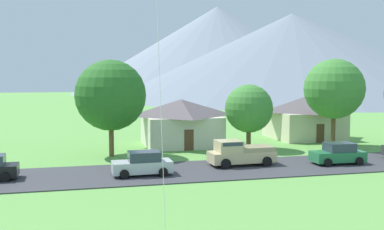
{
  "coord_description": "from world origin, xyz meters",
  "views": [
    {
      "loc": [
        -5.36,
        -0.85,
        7.14
      ],
      "look_at": [
        0.75,
        24.11,
        4.89
      ],
      "focal_mm": 42.48,
      "sensor_mm": 36.0,
      "label": 1
    }
  ],
  "objects_px": {
    "house_left_center": "(181,121)",
    "tree_near_right": "(334,89)",
    "tree_center": "(111,95)",
    "pickup_truck_sand_east_side": "(240,153)",
    "tree_left_of_center": "(249,109)",
    "parked_car_silver_east_end": "(143,164)",
    "house_right_center": "(304,117)",
    "parked_car_green_mid_east": "(338,154)"
  },
  "relations": [
    {
      "from": "tree_center",
      "to": "tree_near_right",
      "type": "bearing_deg",
      "value": 0.12
    },
    {
      "from": "parked_car_green_mid_east",
      "to": "pickup_truck_sand_east_side",
      "type": "distance_m",
      "value": 7.95
    },
    {
      "from": "tree_left_of_center",
      "to": "parked_car_green_mid_east",
      "type": "distance_m",
      "value": 10.23
    },
    {
      "from": "house_left_center",
      "to": "tree_near_right",
      "type": "bearing_deg",
      "value": -17.73
    },
    {
      "from": "house_left_center",
      "to": "pickup_truck_sand_east_side",
      "type": "bearing_deg",
      "value": -79.28
    },
    {
      "from": "pickup_truck_sand_east_side",
      "to": "tree_center",
      "type": "bearing_deg",
      "value": 144.08
    },
    {
      "from": "parked_car_green_mid_east",
      "to": "pickup_truck_sand_east_side",
      "type": "xyz_separation_m",
      "value": [
        -7.84,
        1.31,
        0.19
      ]
    },
    {
      "from": "parked_car_silver_east_end",
      "to": "pickup_truck_sand_east_side",
      "type": "height_order",
      "value": "pickup_truck_sand_east_side"
    },
    {
      "from": "house_right_center",
      "to": "parked_car_green_mid_east",
      "type": "height_order",
      "value": "house_right_center"
    },
    {
      "from": "house_right_center",
      "to": "house_left_center",
      "type": "bearing_deg",
      "value": -173.02
    },
    {
      "from": "tree_center",
      "to": "parked_car_silver_east_end",
      "type": "bearing_deg",
      "value": -79.45
    },
    {
      "from": "tree_left_of_center",
      "to": "tree_center",
      "type": "distance_m",
      "value": 13.19
    },
    {
      "from": "house_left_center",
      "to": "tree_left_of_center",
      "type": "distance_m",
      "value": 7.26
    },
    {
      "from": "parked_car_green_mid_east",
      "to": "house_right_center",
      "type": "bearing_deg",
      "value": 72.46
    },
    {
      "from": "tree_center",
      "to": "pickup_truck_sand_east_side",
      "type": "bearing_deg",
      "value": -35.92
    },
    {
      "from": "tree_center",
      "to": "pickup_truck_sand_east_side",
      "type": "height_order",
      "value": "tree_center"
    },
    {
      "from": "tree_left_of_center",
      "to": "tree_near_right",
      "type": "height_order",
      "value": "tree_near_right"
    },
    {
      "from": "tree_left_of_center",
      "to": "parked_car_silver_east_end",
      "type": "distance_m",
      "value": 15.03
    },
    {
      "from": "tree_left_of_center",
      "to": "pickup_truck_sand_east_side",
      "type": "distance_m",
      "value": 8.75
    },
    {
      "from": "house_left_center",
      "to": "parked_car_green_mid_east",
      "type": "relative_size",
      "value": 1.88
    },
    {
      "from": "house_left_center",
      "to": "tree_center",
      "type": "height_order",
      "value": "tree_center"
    },
    {
      "from": "tree_left_of_center",
      "to": "parked_car_green_mid_east",
      "type": "xyz_separation_m",
      "value": [
        4.29,
        -8.76,
        -3.09
      ]
    },
    {
      "from": "house_left_center",
      "to": "tree_near_right",
      "type": "height_order",
      "value": "tree_near_right"
    },
    {
      "from": "house_right_center",
      "to": "parked_car_green_mid_east",
      "type": "bearing_deg",
      "value": -107.54
    },
    {
      "from": "house_right_center",
      "to": "parked_car_silver_east_end",
      "type": "xyz_separation_m",
      "value": [
        -20.44,
        -15.13,
        -1.57
      ]
    },
    {
      "from": "tree_center",
      "to": "parked_car_green_mid_east",
      "type": "distance_m",
      "value": 19.77
    },
    {
      "from": "tree_center",
      "to": "tree_near_right",
      "type": "distance_m",
      "value": 21.89
    },
    {
      "from": "house_left_center",
      "to": "parked_car_silver_east_end",
      "type": "xyz_separation_m",
      "value": [
        -5.74,
        -13.34,
        -1.57
      ]
    },
    {
      "from": "tree_near_right",
      "to": "parked_car_silver_east_end",
      "type": "distance_m",
      "value": 22.6
    },
    {
      "from": "house_right_center",
      "to": "tree_near_right",
      "type": "height_order",
      "value": "tree_near_right"
    },
    {
      "from": "tree_center",
      "to": "pickup_truck_sand_east_side",
      "type": "relative_size",
      "value": 1.62
    },
    {
      "from": "tree_left_of_center",
      "to": "tree_center",
      "type": "xyz_separation_m",
      "value": [
        -13.1,
        -0.53,
        1.44
      ]
    },
    {
      "from": "tree_center",
      "to": "tree_near_right",
      "type": "xyz_separation_m",
      "value": [
        21.89,
        0.04,
        0.4
      ]
    },
    {
      "from": "house_right_center",
      "to": "tree_left_of_center",
      "type": "bearing_deg",
      "value": -146.33
    },
    {
      "from": "parked_car_silver_east_end",
      "to": "house_right_center",
      "type": "bearing_deg",
      "value": 36.52
    },
    {
      "from": "tree_near_right",
      "to": "parked_car_silver_east_end",
      "type": "xyz_separation_m",
      "value": [
        -20.28,
        -8.69,
        -4.93
      ]
    },
    {
      "from": "house_right_center",
      "to": "pickup_truck_sand_east_side",
      "type": "xyz_separation_m",
      "value": [
        -12.49,
        -13.41,
        -1.38
      ]
    },
    {
      "from": "tree_near_right",
      "to": "parked_car_silver_east_end",
      "type": "height_order",
      "value": "tree_near_right"
    },
    {
      "from": "tree_center",
      "to": "tree_near_right",
      "type": "relative_size",
      "value": 0.97
    },
    {
      "from": "pickup_truck_sand_east_side",
      "to": "tree_left_of_center",
      "type": "bearing_deg",
      "value": 64.51
    },
    {
      "from": "parked_car_green_mid_east",
      "to": "house_left_center",
      "type": "bearing_deg",
      "value": 127.85
    },
    {
      "from": "parked_car_silver_east_end",
      "to": "pickup_truck_sand_east_side",
      "type": "bearing_deg",
      "value": 12.24
    }
  ]
}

